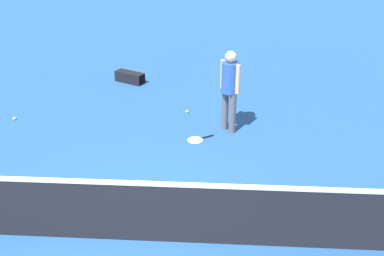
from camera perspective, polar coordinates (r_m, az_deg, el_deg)
name	(u,v)px	position (r m, az deg, el deg)	size (l,w,h in m)	color
ground_plane	(138,240)	(6.64, -6.68, -13.67)	(40.00, 40.00, 0.00)	#265693
court_net	(137,211)	(6.34, -6.91, -10.18)	(10.09, 0.09, 1.07)	#4C4C51
player_near_side	(230,85)	(9.16, 4.72, 5.38)	(0.48, 0.48, 1.70)	#595960
tennis_racket_near_player	(196,140)	(9.12, 0.56, -1.48)	(0.58, 0.47, 0.03)	white
tennis_ball_near_player	(187,112)	(10.32, -0.61, 2.06)	(0.07, 0.07, 0.07)	#C6E033
tennis_ball_by_net	(8,209)	(7.65, -21.92, -9.36)	(0.07, 0.07, 0.07)	#C6E033
tennis_ball_midcourt	(15,119)	(10.70, -21.21, 1.10)	(0.07, 0.07, 0.07)	#C6E033
equipment_bag	(131,77)	(12.22, -7.61, 6.26)	(0.84, 0.62, 0.28)	black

